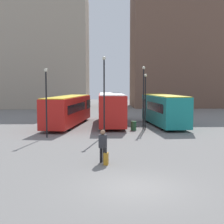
{
  "coord_description": "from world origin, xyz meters",
  "views": [
    {
      "loc": [
        -1.29,
        -12.44,
        4.2
      ],
      "look_at": [
        -0.64,
        11.29,
        2.15
      ],
      "focal_mm": 50.0,
      "sensor_mm": 36.0,
      "label": 1
    }
  ],
  "objects_px": {
    "lamp_post_3": "(143,93)",
    "lamp_post_1": "(46,97)",
    "suitcase": "(106,159)",
    "bus_1": "(111,108)",
    "traveler": "(103,143)",
    "lamp_post_0": "(104,90)",
    "trash_bin": "(134,126)",
    "bus_0": "(69,109)",
    "lamp_post_2": "(145,97)",
    "bus_2": "(164,109)"
  },
  "relations": [
    {
      "from": "bus_1",
      "to": "bus_2",
      "type": "bearing_deg",
      "value": -104.1
    },
    {
      "from": "lamp_post_0",
      "to": "lamp_post_3",
      "type": "relative_size",
      "value": 1.1
    },
    {
      "from": "bus_1",
      "to": "lamp_post_0",
      "type": "relative_size",
      "value": 1.77
    },
    {
      "from": "bus_0",
      "to": "lamp_post_2",
      "type": "relative_size",
      "value": 2.32
    },
    {
      "from": "traveler",
      "to": "suitcase",
      "type": "height_order",
      "value": "traveler"
    },
    {
      "from": "bus_2",
      "to": "lamp_post_1",
      "type": "height_order",
      "value": "lamp_post_1"
    },
    {
      "from": "lamp_post_1",
      "to": "lamp_post_3",
      "type": "relative_size",
      "value": 0.93
    },
    {
      "from": "bus_1",
      "to": "lamp_post_1",
      "type": "bearing_deg",
      "value": 146.37
    },
    {
      "from": "traveler",
      "to": "trash_bin",
      "type": "relative_size",
      "value": 2.11
    },
    {
      "from": "bus_0",
      "to": "suitcase",
      "type": "bearing_deg",
      "value": -158.92
    },
    {
      "from": "bus_2",
      "to": "lamp_post_2",
      "type": "relative_size",
      "value": 1.92
    },
    {
      "from": "lamp_post_1",
      "to": "trash_bin",
      "type": "height_order",
      "value": "lamp_post_1"
    },
    {
      "from": "lamp_post_1",
      "to": "trash_bin",
      "type": "bearing_deg",
      "value": 26.85
    },
    {
      "from": "lamp_post_0",
      "to": "lamp_post_2",
      "type": "distance_m",
      "value": 5.32
    },
    {
      "from": "bus_1",
      "to": "lamp_post_2",
      "type": "height_order",
      "value": "lamp_post_2"
    },
    {
      "from": "bus_0",
      "to": "trash_bin",
      "type": "relative_size",
      "value": 14.32
    },
    {
      "from": "lamp_post_3",
      "to": "trash_bin",
      "type": "xyz_separation_m",
      "value": [
        -0.96,
        -0.42,
        -3.06
      ]
    },
    {
      "from": "suitcase",
      "to": "bus_0",
      "type": "bearing_deg",
      "value": 22.28
    },
    {
      "from": "trash_bin",
      "to": "traveler",
      "type": "bearing_deg",
      "value": -103.22
    },
    {
      "from": "traveler",
      "to": "lamp_post_1",
      "type": "xyz_separation_m",
      "value": [
        -4.53,
        8.36,
        2.19
      ]
    },
    {
      "from": "bus_0",
      "to": "lamp_post_1",
      "type": "bearing_deg",
      "value": -178.99
    },
    {
      "from": "bus_0",
      "to": "suitcase",
      "type": "height_order",
      "value": "bus_0"
    },
    {
      "from": "lamp_post_3",
      "to": "suitcase",
      "type": "bearing_deg",
      "value": -105.59
    },
    {
      "from": "suitcase",
      "to": "lamp_post_1",
      "type": "distance_m",
      "value": 10.43
    },
    {
      "from": "bus_1",
      "to": "lamp_post_1",
      "type": "relative_size",
      "value": 2.09
    },
    {
      "from": "suitcase",
      "to": "bus_1",
      "type": "bearing_deg",
      "value": 6.99
    },
    {
      "from": "bus_1",
      "to": "lamp_post_3",
      "type": "bearing_deg",
      "value": -144.49
    },
    {
      "from": "traveler",
      "to": "lamp_post_2",
      "type": "bearing_deg",
      "value": -8.35
    },
    {
      "from": "lamp_post_0",
      "to": "trash_bin",
      "type": "height_order",
      "value": "lamp_post_0"
    },
    {
      "from": "lamp_post_0",
      "to": "lamp_post_3",
      "type": "distance_m",
      "value": 5.14
    },
    {
      "from": "lamp_post_1",
      "to": "lamp_post_3",
      "type": "distance_m",
      "value": 9.31
    },
    {
      "from": "lamp_post_0",
      "to": "trash_bin",
      "type": "distance_m",
      "value": 5.35
    },
    {
      "from": "suitcase",
      "to": "lamp_post_3",
      "type": "distance_m",
      "value": 13.85
    },
    {
      "from": "traveler",
      "to": "bus_1",
      "type": "bearing_deg",
      "value": 6.33
    },
    {
      "from": "lamp_post_2",
      "to": "lamp_post_3",
      "type": "bearing_deg",
      "value": -171.02
    },
    {
      "from": "bus_1",
      "to": "trash_bin",
      "type": "xyz_separation_m",
      "value": [
        1.99,
        -4.49,
        -1.38
      ]
    },
    {
      "from": "suitcase",
      "to": "lamp_post_1",
      "type": "relative_size",
      "value": 0.17
    },
    {
      "from": "bus_0",
      "to": "lamp_post_1",
      "type": "distance_m",
      "value": 7.71
    },
    {
      "from": "traveler",
      "to": "trash_bin",
      "type": "height_order",
      "value": "traveler"
    },
    {
      "from": "bus_2",
      "to": "traveler",
      "type": "relative_size",
      "value": 5.62
    },
    {
      "from": "bus_1",
      "to": "bus_2",
      "type": "xyz_separation_m",
      "value": [
        5.42,
        -1.32,
        -0.08
      ]
    },
    {
      "from": "traveler",
      "to": "lamp_post_0",
      "type": "bearing_deg",
      "value": 8.62
    },
    {
      "from": "bus_0",
      "to": "trash_bin",
      "type": "distance_m",
      "value": 7.56
    },
    {
      "from": "lamp_post_3",
      "to": "traveler",
      "type": "bearing_deg",
      "value": -106.9
    },
    {
      "from": "bus_1",
      "to": "lamp_post_1",
      "type": "xyz_separation_m",
      "value": [
        -5.38,
        -8.22,
        1.46
      ]
    },
    {
      "from": "bus_1",
      "to": "bus_2",
      "type": "distance_m",
      "value": 5.58
    },
    {
      "from": "bus_0",
      "to": "bus_1",
      "type": "height_order",
      "value": "bus_1"
    },
    {
      "from": "lamp_post_3",
      "to": "lamp_post_1",
      "type": "bearing_deg",
      "value": -153.53
    },
    {
      "from": "lamp_post_1",
      "to": "lamp_post_2",
      "type": "distance_m",
      "value": 9.48
    },
    {
      "from": "suitcase",
      "to": "bus_2",
      "type": "bearing_deg",
      "value": -11.92
    }
  ]
}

